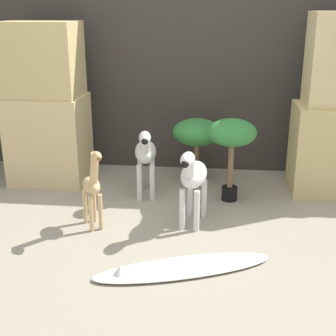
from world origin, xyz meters
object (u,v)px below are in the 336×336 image
at_px(zebra_right, 193,177).
at_px(giraffe_figurine, 92,186).
at_px(potted_palm_back, 197,134).
at_px(potted_palm_front, 232,137).
at_px(zebra_left, 146,153).
at_px(surfboard, 182,267).

xyz_separation_m(zebra_right, giraffe_figurine, (-0.68, -0.13, -0.05)).
relative_size(giraffe_figurine, potted_palm_back, 1.07).
bearing_deg(potted_palm_back, potted_palm_front, -54.83).
relative_size(zebra_left, surfboard, 0.53).
bearing_deg(zebra_right, zebra_left, 129.41).
bearing_deg(zebra_right, surfboard, -92.28).
xyz_separation_m(zebra_right, zebra_left, (-0.41, 0.49, 0.00)).
height_order(giraffe_figurine, potted_palm_front, potted_palm_front).
bearing_deg(zebra_left, surfboard, -71.07).
xyz_separation_m(zebra_right, surfboard, (-0.02, -0.62, -0.34)).
bearing_deg(surfboard, zebra_right, 87.72).
distance_m(potted_palm_back, surfboard, 1.56).
bearing_deg(zebra_left, zebra_right, -50.59).
distance_m(zebra_left, potted_palm_front, 0.69).
xyz_separation_m(giraffe_figurine, potted_palm_back, (0.66, 1.01, 0.11)).
relative_size(zebra_right, giraffe_figurine, 0.98).
relative_size(zebra_left, giraffe_figurine, 0.98).
xyz_separation_m(giraffe_figurine, surfboard, (0.65, -0.49, -0.30)).
xyz_separation_m(potted_palm_front, potted_palm_back, (-0.29, 0.41, -0.10)).
distance_m(zebra_right, potted_palm_back, 0.89).
height_order(zebra_left, surfboard, zebra_left).
height_order(zebra_right, potted_palm_front, potted_palm_front).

